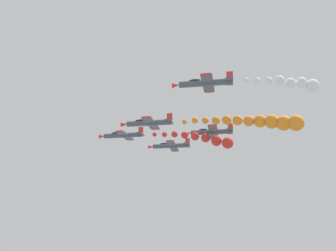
# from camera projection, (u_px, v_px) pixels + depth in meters

# --- Properties ---
(airplane_lead) EXTENTS (9.56, 10.35, 2.35)m
(airplane_lead) POSITION_uv_depth(u_px,v_px,m) (123.00, 135.00, 84.86)
(airplane_lead) COLOR #474C56
(smoke_trail_lead) EXTENTS (5.04, 17.80, 5.22)m
(smoke_trail_lead) POSITION_uv_depth(u_px,v_px,m) (207.00, 139.00, 79.05)
(smoke_trail_lead) COLOR red
(airplane_left_inner) EXTENTS (9.57, 10.35, 2.34)m
(airplane_left_inner) POSITION_uv_depth(u_px,v_px,m) (148.00, 123.00, 73.33)
(airplane_left_inner) COLOR #474C56
(smoke_trail_left_inner) EXTENTS (4.41, 22.17, 4.23)m
(smoke_trail_left_inner) POSITION_uv_depth(u_px,v_px,m) (265.00, 122.00, 68.02)
(smoke_trail_left_inner) COLOR orange
(airplane_right_inner) EXTENTS (9.57, 10.35, 2.33)m
(airplane_right_inner) POSITION_uv_depth(u_px,v_px,m) (170.00, 146.00, 91.79)
(airplane_right_inner) COLOR #474C56
(airplane_left_outer) EXTENTS (9.57, 10.35, 2.34)m
(airplane_left_outer) POSITION_uv_depth(u_px,v_px,m) (211.00, 132.00, 81.09)
(airplane_left_outer) COLOR #474C56
(airplane_right_outer) EXTENTS (9.56, 10.35, 2.45)m
(airplane_right_outer) POSITION_uv_depth(u_px,v_px,m) (204.00, 83.00, 62.81)
(airplane_right_outer) COLOR #474C56
(smoke_trail_right_outer) EXTENTS (3.22, 12.18, 2.66)m
(smoke_trail_right_outer) POSITION_uv_depth(u_px,v_px,m) (295.00, 83.00, 61.31)
(smoke_trail_right_outer) COLOR white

